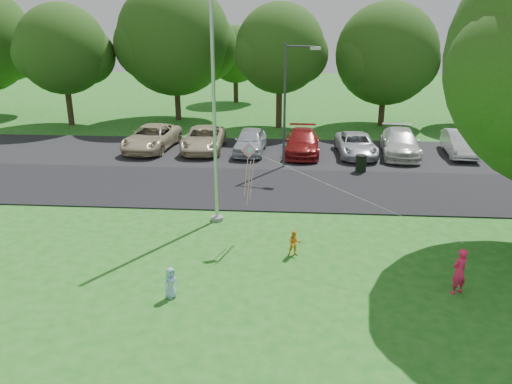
# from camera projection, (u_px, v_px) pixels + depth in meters

# --- Properties ---
(ground) EXTENTS (120.00, 120.00, 0.00)m
(ground) POSITION_uv_depth(u_px,v_px,m) (307.00, 287.00, 15.13)
(ground) COLOR #226D1C
(ground) RESTS_ON ground
(park_road) EXTENTS (60.00, 6.00, 0.06)m
(park_road) POSITION_uv_depth(u_px,v_px,m) (303.00, 189.00, 23.58)
(park_road) COLOR black
(park_road) RESTS_ON ground
(parking_strip) EXTENTS (42.00, 7.00, 0.06)m
(parking_strip) POSITION_uv_depth(u_px,v_px,m) (301.00, 153.00, 29.69)
(parking_strip) COLOR black
(parking_strip) RESTS_ON ground
(flagpole) EXTENTS (0.50, 0.50, 10.00)m
(flagpole) POSITION_uv_depth(u_px,v_px,m) (214.00, 118.00, 18.68)
(flagpole) COLOR #B7BABF
(flagpole) RESTS_ON ground
(street_lamp) EXTENTS (1.80, 0.64, 6.51)m
(street_lamp) POSITION_uv_depth(u_px,v_px,m) (290.00, 95.00, 25.66)
(street_lamp) COLOR #3F3F44
(street_lamp) RESTS_ON ground
(trash_can) EXTENTS (0.59, 0.59, 0.94)m
(trash_can) POSITION_uv_depth(u_px,v_px,m) (361.00, 164.00, 26.02)
(trash_can) COLOR black
(trash_can) RESTS_ON ground
(tree_row) EXTENTS (64.35, 11.94, 10.88)m
(tree_row) POSITION_uv_depth(u_px,v_px,m) (324.00, 46.00, 35.89)
(tree_row) COLOR #332316
(tree_row) RESTS_ON ground
(horizon_trees) EXTENTS (77.46, 7.20, 7.02)m
(horizon_trees) POSITION_uv_depth(u_px,v_px,m) (345.00, 56.00, 45.26)
(horizon_trees) COLOR #332316
(horizon_trees) RESTS_ON ground
(parked_cars) EXTENTS (20.69, 5.59, 1.47)m
(parked_cars) POSITION_uv_depth(u_px,v_px,m) (286.00, 141.00, 29.54)
(parked_cars) COLOR #C6B793
(parked_cars) RESTS_ON ground
(woman) EXTENTS (0.63, 0.56, 1.45)m
(woman) POSITION_uv_depth(u_px,v_px,m) (459.00, 271.00, 14.56)
(woman) COLOR #FF2156
(woman) RESTS_ON ground
(child_yellow) EXTENTS (0.48, 0.40, 0.91)m
(child_yellow) POSITION_uv_depth(u_px,v_px,m) (294.00, 243.00, 16.96)
(child_yellow) COLOR #FF9F28
(child_yellow) RESTS_ON ground
(child_blue) EXTENTS (0.53, 0.55, 0.95)m
(child_blue) POSITION_uv_depth(u_px,v_px,m) (171.00, 283.00, 14.42)
(child_blue) COLOR #95BCE4
(child_blue) RESTS_ON ground
(kite) EXTENTS (6.73, 3.51, 2.40)m
(kite) POSITION_uv_depth(u_px,v_px,m) (255.00, 165.00, 17.23)
(kite) COLOR pink
(kite) RESTS_ON ground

